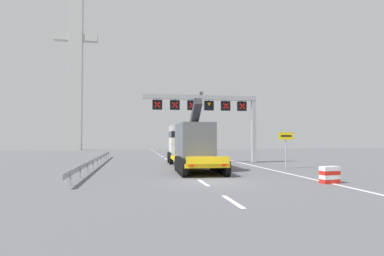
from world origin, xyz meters
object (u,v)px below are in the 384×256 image
at_px(exit_sign_yellow, 286,142).
at_px(bridge_pylon_distant, 76,58).
at_px(crash_barrier_striped, 330,175).
at_px(overhead_lane_gantry, 214,108).
at_px(heavy_haul_truck_yellow, 189,143).

height_order(exit_sign_yellow, bridge_pylon_distant, bridge_pylon_distant).
bearing_deg(crash_barrier_striped, overhead_lane_gantry, 100.18).
xyz_separation_m(heavy_haul_truck_yellow, bridge_pylon_distant, (-17.02, 45.33, 17.70)).
relative_size(heavy_haul_truck_yellow, bridge_pylon_distant, 0.37).
bearing_deg(overhead_lane_gantry, exit_sign_yellow, -56.34).
distance_m(exit_sign_yellow, crash_barrier_striped, 8.83).
height_order(overhead_lane_gantry, bridge_pylon_distant, bridge_pylon_distant).
xyz_separation_m(overhead_lane_gantry, crash_barrier_striped, (2.70, -15.01, -4.93)).
height_order(overhead_lane_gantry, heavy_haul_truck_yellow, overhead_lane_gantry).
distance_m(heavy_haul_truck_yellow, exit_sign_yellow, 7.91).
height_order(exit_sign_yellow, crash_barrier_striped, exit_sign_yellow).
distance_m(crash_barrier_striped, bridge_pylon_distant, 64.06).
relative_size(exit_sign_yellow, bridge_pylon_distant, 0.08).
height_order(overhead_lane_gantry, crash_barrier_striped, overhead_lane_gantry).
distance_m(overhead_lane_gantry, exit_sign_yellow, 8.45).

